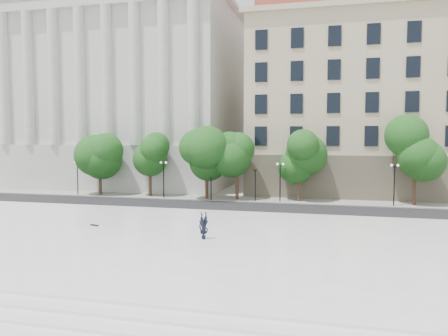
# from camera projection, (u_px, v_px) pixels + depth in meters

# --- Properties ---
(ground) EXTENTS (160.00, 160.00, 0.00)m
(ground) POSITION_uv_depth(u_px,v_px,m) (126.00, 254.00, 26.13)
(ground) COLOR beige
(ground) RESTS_ON ground
(plaza) EXTENTS (44.00, 22.00, 0.45)m
(plaza) POSITION_uv_depth(u_px,v_px,m) (147.00, 239.00, 29.02)
(plaza) COLOR white
(plaza) RESTS_ON ground
(street) EXTENTS (60.00, 8.00, 0.02)m
(street) POSITION_uv_depth(u_px,v_px,m) (208.00, 207.00, 43.56)
(street) COLOR black
(street) RESTS_ON ground
(far_sidewalk) EXTENTS (60.00, 4.00, 0.12)m
(far_sidewalk) POSITION_uv_depth(u_px,v_px,m) (223.00, 198.00, 49.37)
(far_sidewalk) COLOR gray
(far_sidewalk) RESTS_ON ground
(building_west) EXTENTS (31.50, 27.65, 25.60)m
(building_west) POSITION_uv_depth(u_px,v_px,m) (138.00, 98.00, 66.60)
(building_west) COLOR beige
(building_west) RESTS_ON ground
(building_east) EXTENTS (36.00, 26.15, 23.00)m
(building_east) POSITION_uv_depth(u_px,v_px,m) (395.00, 106.00, 58.26)
(building_east) COLOR #B8AD8C
(building_east) RESTS_ON ground
(traffic_light_west) EXTENTS (0.86, 1.63, 4.15)m
(traffic_light_west) POSITION_uv_depth(u_px,v_px,m) (211.00, 168.00, 47.68)
(traffic_light_west) COLOR black
(traffic_light_west) RESTS_ON ground
(traffic_light_east) EXTENTS (0.58, 1.58, 4.12)m
(traffic_light_east) POSITION_uv_depth(u_px,v_px,m) (255.00, 169.00, 46.51)
(traffic_light_east) COLOR black
(traffic_light_east) RESTS_ON ground
(person_lying) EXTENTS (1.56, 1.77, 0.48)m
(person_lying) POSITION_uv_depth(u_px,v_px,m) (204.00, 235.00, 28.10)
(person_lying) COLOR black
(person_lying) RESTS_ON plaza
(skateboard) EXTENTS (0.79, 0.47, 0.08)m
(skateboard) POSITION_uv_depth(u_px,v_px,m) (94.00, 225.00, 32.32)
(skateboard) COLOR black
(skateboard) RESTS_ON plaza
(plaza_steps) EXTENTS (44.00, 3.00, 0.30)m
(plaza_steps) POSITION_uv_depth(u_px,v_px,m) (25.00, 310.00, 17.49)
(plaza_steps) COLOR white
(plaza_steps) RESTS_ON ground
(street_trees) EXTENTS (39.11, 5.06, 8.09)m
(street_trees) POSITION_uv_depth(u_px,v_px,m) (224.00, 153.00, 48.23)
(street_trees) COLOR #382619
(street_trees) RESTS_ON ground
(lamp_posts) EXTENTS (36.42, 0.28, 4.32)m
(lamp_posts) POSITION_uv_depth(u_px,v_px,m) (222.00, 174.00, 47.74)
(lamp_posts) COLOR black
(lamp_posts) RESTS_ON ground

